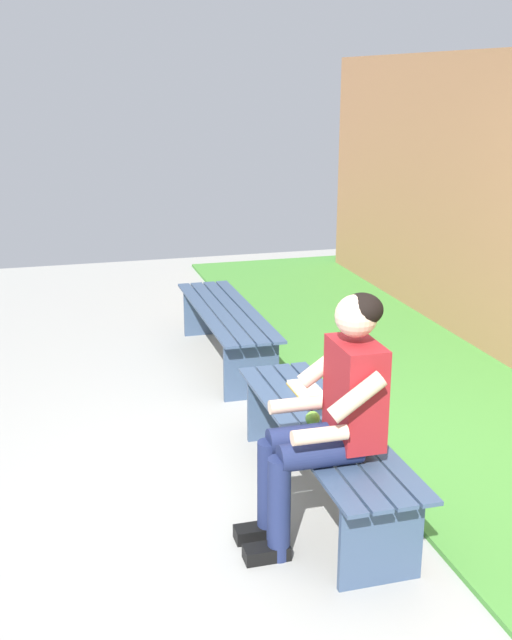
% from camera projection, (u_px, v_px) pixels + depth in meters
% --- Properties ---
extents(ground_plane, '(10.00, 7.00, 0.04)m').
position_uv_depth(ground_plane, '(115.00, 437.00, 5.09)').
color(ground_plane, '#9E9E99').
extents(grass_strip, '(9.00, 2.07, 0.03)m').
position_uv_depth(grass_strip, '(452.00, 394.00, 5.69)').
color(grass_strip, '#478C38').
rests_on(grass_strip, ground).
extents(bench_near, '(1.82, 0.46, 0.45)m').
position_uv_depth(bench_near, '(322.00, 440.00, 4.22)').
color(bench_near, '#384C6B').
rests_on(bench_near, ground).
extents(bench_far, '(1.78, 0.46, 0.45)m').
position_uv_depth(bench_far, '(226.00, 322.00, 6.26)').
color(bench_far, '#384C6B').
rests_on(bench_far, ground).
extents(person_seated, '(0.50, 0.69, 1.26)m').
position_uv_depth(person_seated, '(331.00, 411.00, 3.74)').
color(person_seated, maroon).
rests_on(person_seated, ground).
extents(apple, '(0.08, 0.08, 0.08)m').
position_uv_depth(apple, '(313.00, 419.00, 4.14)').
color(apple, '#72B738').
rests_on(apple, bench_near).
extents(book_open, '(0.41, 0.16, 0.02)m').
position_uv_depth(book_open, '(310.00, 394.00, 4.54)').
color(book_open, white).
rests_on(book_open, bench_near).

